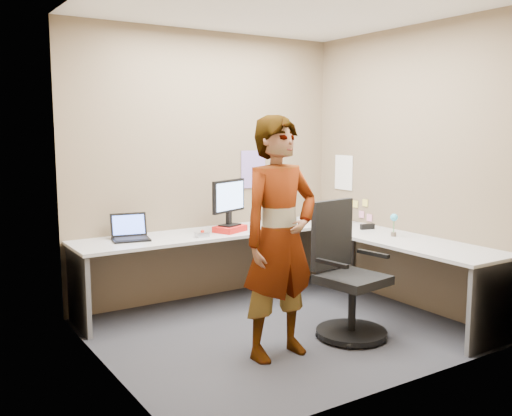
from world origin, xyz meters
TOP-DOWN VIEW (x-y plane):
  - ground at (0.00, 0.00)m, footprint 3.00×3.00m
  - wall_back at (0.00, 1.30)m, footprint 3.00×0.00m
  - wall_right at (1.50, 0.00)m, footprint 0.00×2.70m
  - wall_left at (-1.50, 0.00)m, footprint 0.00×2.70m
  - ceiling at (0.00, 0.00)m, footprint 3.00×3.00m
  - desk at (0.44, 0.39)m, footprint 2.98×2.58m
  - paper_ream at (0.03, 0.90)m, footprint 0.36×0.32m
  - monitor at (0.03, 0.92)m, footprint 0.45×0.23m
  - laptop at (-0.93, 1.05)m, footprint 0.37×0.33m
  - trackball_mouse at (-0.33, 0.80)m, footprint 0.12×0.08m
  - origami at (-0.01, 0.89)m, footprint 0.10×0.10m
  - stapler at (1.26, 0.27)m, footprint 0.16×0.07m
  - flower at (1.20, -0.14)m, footprint 0.07×0.07m
  - calendar_purple at (0.55, 1.29)m, footprint 0.30×0.01m
  - calendar_white at (1.49, 0.90)m, footprint 0.01×0.28m
  - sticky_note_a at (1.49, 0.55)m, footprint 0.01×0.07m
  - sticky_note_b at (1.49, 0.60)m, footprint 0.01×0.07m
  - sticky_note_c at (1.49, 0.48)m, footprint 0.01×0.07m
  - sticky_note_d at (1.49, 0.70)m, footprint 0.01×0.07m
  - office_chair at (0.41, -0.38)m, footprint 0.61×0.59m
  - person at (-0.30, -0.42)m, footprint 0.70×0.48m

SIDE VIEW (x-z plane):
  - ground at x=0.00m, z-range 0.00..0.00m
  - office_chair at x=0.41m, z-range -0.10..1.02m
  - desk at x=0.44m, z-range 0.22..0.95m
  - trackball_mouse at x=-0.33m, z-range 0.72..0.79m
  - stapler at x=1.26m, z-range 0.73..0.78m
  - paper_ream at x=0.03m, z-range 0.73..0.79m
  - origami at x=-0.01m, z-range 0.73..0.79m
  - laptop at x=-0.93m, z-range 0.67..0.91m
  - sticky_note_c at x=1.49m, z-range 0.76..0.84m
  - sticky_note_b at x=1.49m, z-range 0.78..0.86m
  - flower at x=1.20m, z-range 0.77..0.98m
  - person at x=-0.30m, z-range 0.00..1.83m
  - sticky_note_d at x=1.49m, z-range 0.88..0.96m
  - sticky_note_a at x=1.49m, z-range 0.91..0.99m
  - monitor at x=0.03m, z-range 0.83..1.28m
  - calendar_white at x=1.49m, z-range 1.06..1.44m
  - calendar_purple at x=0.55m, z-range 1.10..1.50m
  - wall_back at x=0.00m, z-range -0.15..2.85m
  - wall_right at x=1.50m, z-range 0.00..2.70m
  - wall_left at x=-1.50m, z-range 0.00..2.70m
  - ceiling at x=0.00m, z-range 2.70..2.70m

